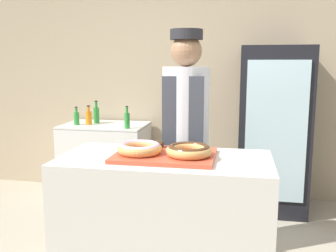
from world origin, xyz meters
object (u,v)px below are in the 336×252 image
at_px(baker_person, 186,139).
at_px(bottle_orange, 89,117).
at_px(donut_light_glaze, 140,148).
at_px(chest_freezer, 106,161).
at_px(bottle_green_b_b, 96,114).
at_px(brownie_back_left, 157,145).
at_px(bottle_green, 127,120).
at_px(brownie_back_right, 182,146).
at_px(bottle_green_b, 77,118).
at_px(serving_tray, 165,155).
at_px(donut_chocolate_glaze, 189,150).
at_px(beverage_fridge, 273,130).

relative_size(baker_person, bottle_orange, 8.29).
relative_size(donut_light_glaze, baker_person, 0.16).
xyz_separation_m(chest_freezer, bottle_green_b_b, (-0.13, 0.08, 0.52)).
xyz_separation_m(brownie_back_left, bottle_green, (-0.63, 1.37, -0.05)).
xyz_separation_m(brownie_back_right, baker_person, (-0.04, 0.45, -0.05)).
xyz_separation_m(baker_person, bottle_green_b, (-1.38, 1.05, -0.02)).
distance_m(brownie_back_left, bottle_green_b_b, 1.99).
bearing_deg(bottle_green_b_b, brownie_back_right, -52.93).
xyz_separation_m(brownie_back_right, bottle_orange, (-1.30, 1.54, -0.06)).
xyz_separation_m(donut_light_glaze, bottle_orange, (-1.06, 1.74, -0.08)).
height_order(donut_light_glaze, chest_freezer, donut_light_glaze).
bearing_deg(chest_freezer, serving_tray, -59.17).
height_order(donut_chocolate_glaze, beverage_fridge, beverage_fridge).
distance_m(donut_light_glaze, bottle_green_b_b, 2.12).
relative_size(serving_tray, baker_person, 0.34).
bearing_deg(brownie_back_right, bottle_green, 120.23).
xyz_separation_m(serving_tray, beverage_fridge, (0.79, 1.74, -0.12)).
bearing_deg(bottle_green_b, donut_light_glaze, -54.87).
bearing_deg(brownie_back_left, chest_freezer, 121.14).
bearing_deg(brownie_back_left, bottle_green_b, 130.00).
height_order(brownie_back_right, beverage_fridge, beverage_fridge).
distance_m(donut_light_glaze, brownie_back_right, 0.31).
height_order(bottle_green, bottle_green_b_b, bottle_green_b_b).
bearing_deg(bottle_green_b, donut_chocolate_glaze, -48.50).
xyz_separation_m(donut_light_glaze, bottle_green_b, (-1.19, 1.69, -0.09)).
bearing_deg(chest_freezer, brownie_back_left, -58.86).
bearing_deg(bottle_green_b, serving_tray, -51.04).
xyz_separation_m(bottle_green, bottle_green_b_b, (-0.46, 0.29, 0.01)).
distance_m(donut_light_glaze, baker_person, 0.67).
xyz_separation_m(beverage_fridge, bottle_green_b, (-2.14, -0.08, 0.08)).
bearing_deg(brownie_back_right, beverage_fridge, 65.89).
xyz_separation_m(donut_light_glaze, chest_freezer, (-0.89, 1.78, -0.59)).
bearing_deg(baker_person, chest_freezer, 133.58).
height_order(beverage_fridge, bottle_green_b, beverage_fridge).
bearing_deg(bottle_green_b, chest_freezer, 16.79).
relative_size(brownie_back_left, bottle_green, 0.31).
bearing_deg(brownie_back_left, bottle_green, 114.67).
distance_m(brownie_back_left, bottle_orange, 1.92).
bearing_deg(donut_chocolate_glaze, serving_tray, 168.91).
bearing_deg(chest_freezer, brownie_back_right, -54.59).
distance_m(donut_light_glaze, bottle_green, 1.66).
relative_size(bottle_green, bottle_green_b, 1.18).
xyz_separation_m(beverage_fridge, chest_freezer, (-1.84, 0.01, -0.42)).
height_order(brownie_back_left, bottle_green_b_b, bottle_green_b_b).
height_order(serving_tray, brownie_back_right, brownie_back_right).
xyz_separation_m(serving_tray, bottle_orange, (-1.22, 1.71, -0.03)).
height_order(chest_freezer, bottle_green, bottle_green).
distance_m(donut_chocolate_glaze, bottle_green_b, 2.26).
relative_size(donut_chocolate_glaze, bottle_orange, 1.29).
bearing_deg(bottle_orange, bottle_green, -18.79).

